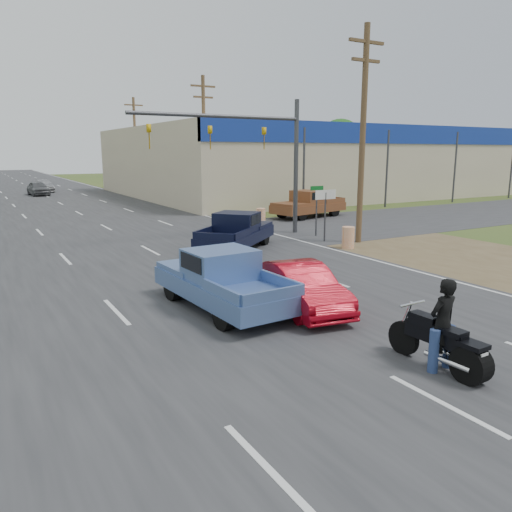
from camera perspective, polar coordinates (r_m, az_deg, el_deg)
ground at (r=9.64m, az=20.69°, el=-15.66°), size 200.00×200.00×0.00m
main_road at (r=45.97m, az=-21.47°, el=5.62°), size 15.00×180.00×0.02m
cross_road at (r=24.62m, az=-13.46°, el=1.39°), size 120.00×10.00×0.02m
dirt_verge at (r=23.86m, az=19.07°, el=0.73°), size 8.00×18.00×0.01m
big_box_store at (r=59.59m, az=10.82°, el=10.64°), size 50.00×28.10×6.60m
utility_pole_1 at (r=24.51m, az=12.12°, el=13.88°), size 2.00×0.28×10.00m
utility_pole_2 at (r=39.78m, az=-5.95°, el=13.19°), size 2.00×0.28×10.00m
utility_pole_3 at (r=56.67m, az=-13.62°, el=12.50°), size 2.00×0.28×10.00m
tree_3 at (r=97.42m, az=9.60°, el=12.76°), size 8.40×8.40×10.40m
tree_5 at (r=106.82m, az=-10.11°, el=12.48°), size 7.98×7.98×9.88m
barrel_0 at (r=23.07m, az=10.49°, el=2.07°), size 0.56×0.56×1.00m
barrel_1 at (r=30.17m, az=0.55°, el=4.53°), size 0.56×0.56×1.00m
lane_sign at (r=24.55m, az=7.94°, el=6.04°), size 1.20×0.08×2.52m
street_name_sign at (r=26.13m, az=6.94°, el=5.76°), size 0.80×0.08×2.61m
signal_mast at (r=25.61m, az=-0.43°, el=12.88°), size 9.12×0.40×7.00m
red_convertible at (r=13.86m, az=5.23°, el=-3.64°), size 2.00×4.09×1.29m
motorcycle at (r=10.76m, az=20.69°, el=-9.59°), size 0.74×2.41×1.22m
rider at (r=10.67m, az=20.52°, el=-7.67°), size 0.67×0.46×1.81m
blue_pickup at (r=14.02m, az=-4.11°, el=-2.58°), size 2.24×5.18×1.68m
navy_pickup at (r=22.45m, az=-2.18°, el=2.90°), size 5.12×4.78×1.68m
brown_pickup at (r=33.73m, az=5.89°, el=5.94°), size 5.74×3.17×1.80m
distant_car_grey at (r=55.34m, az=-23.65°, el=7.09°), size 1.97×4.25×1.41m
distant_car_silver at (r=59.97m, az=-23.12°, el=7.39°), size 1.91×4.62×1.33m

